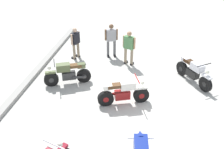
# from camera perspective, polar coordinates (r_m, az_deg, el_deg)

# --- Properties ---
(ground_plane) EXTENTS (40.00, 40.00, 0.00)m
(ground_plane) POSITION_cam_1_polar(r_m,az_deg,el_deg) (10.20, 4.79, -5.75)
(ground_plane) COLOR #ADAAA3
(curb_edge) EXTENTS (14.00, 0.30, 0.15)m
(curb_edge) POSITION_cam_1_polar(r_m,az_deg,el_deg) (11.39, -18.89, -2.82)
(curb_edge) COLOR gray
(curb_edge) RESTS_ON ground
(motorcycle_silver_cruiser) EXTENTS (1.76, 1.32, 1.09)m
(motorcycle_silver_cruiser) POSITION_cam_1_polar(r_m,az_deg,el_deg) (11.57, 17.17, 0.60)
(motorcycle_silver_cruiser) COLOR black
(motorcycle_silver_cruiser) RESTS_ON ground
(motorcycle_cream_vintage) EXTENTS (0.91, 1.89, 1.07)m
(motorcycle_cream_vintage) POSITION_cam_1_polar(r_m,az_deg,el_deg) (9.79, 2.46, -3.91)
(motorcycle_cream_vintage) COLOR black
(motorcycle_cream_vintage) RESTS_ON ground
(motorcycle_olive_vintage) EXTENTS (0.97, 1.86, 1.07)m
(motorcycle_olive_vintage) POSITION_cam_1_polar(r_m,az_deg,el_deg) (11.12, -9.51, 0.18)
(motorcycle_olive_vintage) COLOR black
(motorcycle_olive_vintage) RESTS_ON ground
(person_in_gray_shirt) EXTENTS (0.42, 0.65, 1.69)m
(person_in_gray_shirt) POSITION_cam_1_polar(r_m,az_deg,el_deg) (13.17, -0.16, 7.81)
(person_in_gray_shirt) COLOR #59595B
(person_in_gray_shirt) RESTS_ON ground
(person_in_black_shirt) EXTENTS (0.61, 0.44, 1.59)m
(person_in_black_shirt) POSITION_cam_1_polar(r_m,az_deg,el_deg) (13.11, -7.85, 7.05)
(person_in_black_shirt) COLOR gray
(person_in_black_shirt) RESTS_ON ground
(person_in_green_shirt) EXTENTS (0.43, 0.64, 1.67)m
(person_in_green_shirt) POSITION_cam_1_polar(r_m,az_deg,el_deg) (12.38, 3.67, 6.15)
(person_in_green_shirt) COLOR gray
(person_in_green_shirt) RESTS_ON ground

